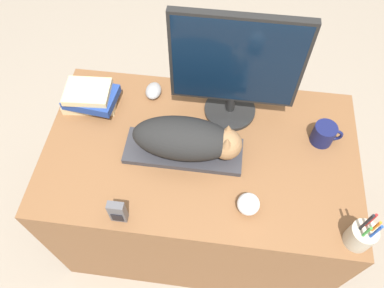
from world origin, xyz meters
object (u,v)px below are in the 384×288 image
(pen_cup, at_px, (361,236))
(phone, at_px, (118,212))
(keyboard, at_px, (183,151))
(coffee_mug, at_px, (324,134))
(book_stack, at_px, (90,97))
(baseball, at_px, (248,204))
(computer_mouse, at_px, (153,91))
(cat, at_px, (189,139))
(monitor, at_px, (236,67))

(pen_cup, relative_size, phone, 1.82)
(keyboard, relative_size, coffee_mug, 3.85)
(book_stack, bearing_deg, pen_cup, -23.64)
(pen_cup, height_order, baseball, pen_cup)
(computer_mouse, xyz_separation_m, phone, (-0.01, -0.57, 0.03))
(cat, bearing_deg, phone, -124.97)
(computer_mouse, height_order, pen_cup, pen_cup)
(keyboard, height_order, pen_cup, pen_cup)
(cat, height_order, monitor, monitor)
(monitor, xyz_separation_m, computer_mouse, (-0.33, 0.05, -0.24))
(coffee_mug, bearing_deg, pen_cup, -77.01)
(keyboard, distance_m, monitor, 0.37)
(computer_mouse, distance_m, coffee_mug, 0.72)
(monitor, xyz_separation_m, book_stack, (-0.58, -0.04, -0.21))
(keyboard, height_order, book_stack, book_stack)
(coffee_mug, bearing_deg, monitor, 165.13)
(baseball, height_order, book_stack, book_stack)
(computer_mouse, bearing_deg, keyboard, -58.80)
(computer_mouse, xyz_separation_m, book_stack, (-0.25, -0.10, 0.03))
(cat, bearing_deg, book_stack, 157.20)
(computer_mouse, bearing_deg, monitor, -9.16)
(cat, relative_size, phone, 3.68)
(cat, relative_size, monitor, 0.84)
(computer_mouse, distance_m, baseball, 0.64)
(computer_mouse, bearing_deg, cat, -55.41)
(coffee_mug, xyz_separation_m, book_stack, (-0.95, 0.06, 0.01))
(keyboard, distance_m, book_stack, 0.46)
(baseball, relative_size, phone, 0.72)
(monitor, distance_m, coffee_mug, 0.44)
(computer_mouse, xyz_separation_m, pen_cup, (0.80, -0.55, 0.03))
(cat, distance_m, coffee_mug, 0.53)
(coffee_mug, bearing_deg, book_stack, 176.56)
(phone, height_order, book_stack, phone)
(coffee_mug, bearing_deg, baseball, -130.11)
(coffee_mug, distance_m, baseball, 0.43)
(monitor, bearing_deg, book_stack, -175.88)
(monitor, relative_size, pen_cup, 2.40)
(pen_cup, bearing_deg, baseball, 169.40)
(computer_mouse, bearing_deg, pen_cup, -34.70)
(coffee_mug, xyz_separation_m, baseball, (-0.28, -0.33, -0.00))
(monitor, distance_m, baseball, 0.49)
(book_stack, bearing_deg, cat, -22.80)
(monitor, height_order, phone, monitor)
(baseball, bearing_deg, computer_mouse, 131.48)
(keyboard, height_order, monitor, monitor)
(computer_mouse, relative_size, phone, 0.83)
(pen_cup, height_order, book_stack, pen_cup)
(keyboard, xyz_separation_m, computer_mouse, (-0.17, 0.28, 0.01))
(cat, xyz_separation_m, baseball, (0.23, -0.20, -0.06))
(keyboard, relative_size, computer_mouse, 4.96)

